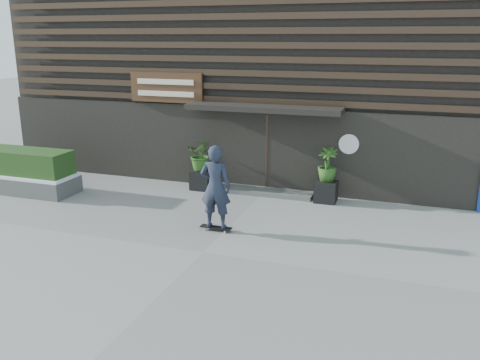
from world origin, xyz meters
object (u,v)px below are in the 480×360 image
at_px(planter_pot_left, 202,179).
at_px(skateboarder, 215,187).
at_px(planter_pot_right, 326,191).
at_px(raised_bed, 22,183).

bearing_deg(planter_pot_left, skateboarder, -61.38).
relative_size(planter_pot_left, skateboarder, 0.29).
bearing_deg(planter_pot_right, planter_pot_left, 180.00).
distance_m(planter_pot_left, skateboarder, 3.63).
distance_m(planter_pot_right, skateboarder, 3.84).
relative_size(planter_pot_left, planter_pot_right, 1.00).
height_order(planter_pot_left, raised_bed, planter_pot_left).
bearing_deg(raised_bed, planter_pot_right, 12.42).
xyz_separation_m(planter_pot_left, skateboarder, (1.70, -3.11, 0.79)).
xyz_separation_m(planter_pot_right, skateboarder, (-2.10, -3.11, 0.79)).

